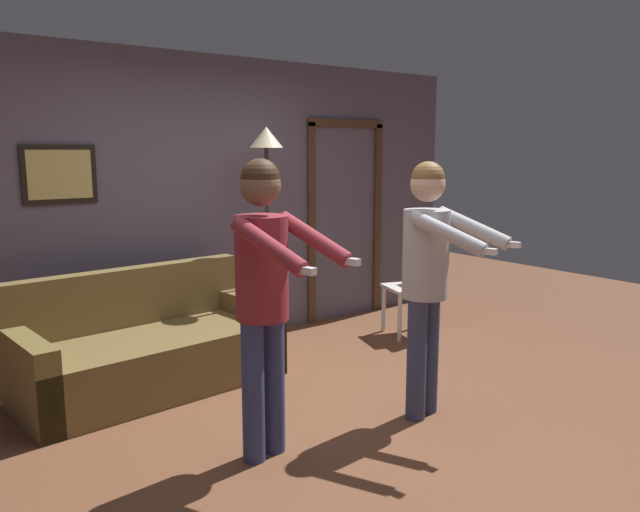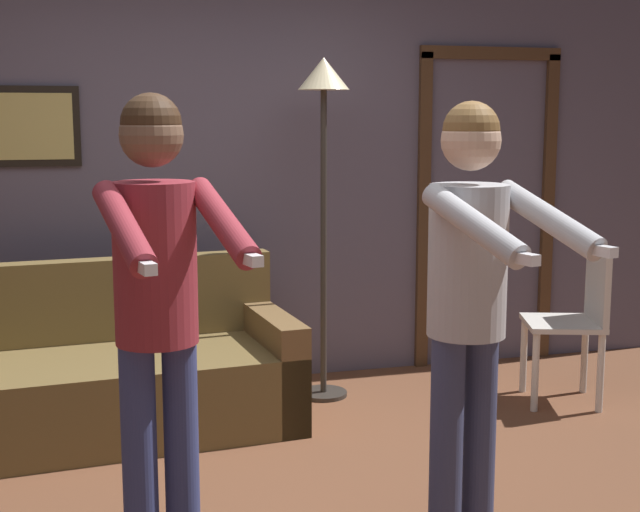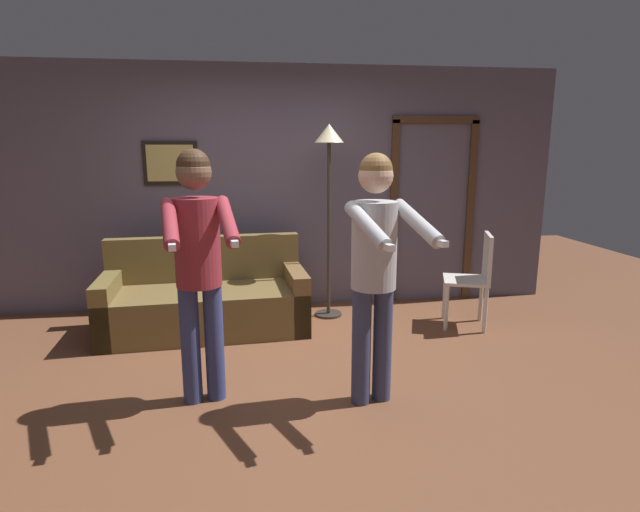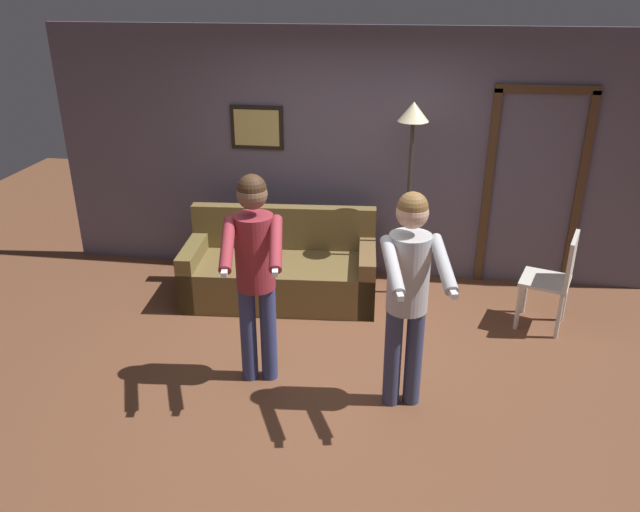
# 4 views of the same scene
# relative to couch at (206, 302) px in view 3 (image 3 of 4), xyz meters

# --- Properties ---
(ground_plane) EXTENTS (12.00, 12.00, 0.00)m
(ground_plane) POSITION_rel_couch_xyz_m (0.65, -1.29, -0.28)
(ground_plane) COLOR brown
(back_wall_assembly) EXTENTS (6.40, 0.10, 2.60)m
(back_wall_assembly) POSITION_rel_couch_xyz_m (0.66, 0.75, 1.02)
(back_wall_assembly) COLOR #5D5569
(back_wall_assembly) RESTS_ON ground_plane
(couch) EXTENTS (1.96, 0.99, 0.87)m
(couch) POSITION_rel_couch_xyz_m (0.00, 0.00, 0.00)
(couch) COLOR brown
(couch) RESTS_ON ground_plane
(torchiere_lamp) EXTENTS (0.29, 0.29, 1.97)m
(torchiere_lamp) POSITION_rel_couch_xyz_m (1.24, 0.27, 1.31)
(torchiere_lamp) COLOR #332D28
(torchiere_lamp) RESTS_ON ground_plane
(person_standing_left) EXTENTS (0.52, 0.73, 1.72)m
(person_standing_left) POSITION_rel_couch_xyz_m (0.12, -1.45, 0.77)
(person_standing_left) COLOR navy
(person_standing_left) RESTS_ON ground_plane
(person_standing_right) EXTENTS (0.53, 0.73, 1.70)m
(person_standing_right) POSITION_rel_couch_xyz_m (1.27, -1.61, 0.75)
(person_standing_right) COLOR #393F65
(person_standing_right) RESTS_ON ground_plane
(dining_chair_distant) EXTENTS (0.53, 0.53, 0.93)m
(dining_chair_distant) POSITION_rel_couch_xyz_m (2.61, -0.24, 0.25)
(dining_chair_distant) COLOR silver
(dining_chair_distant) RESTS_ON ground_plane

